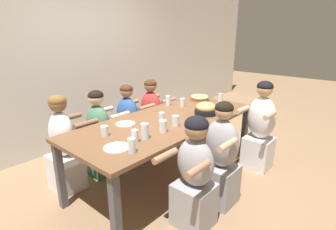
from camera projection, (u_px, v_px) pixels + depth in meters
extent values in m
plane|color=#896B4C|center=(168.00, 177.00, 3.29)|extent=(18.00, 18.00, 0.00)
cube|color=silver|center=(78.00, 42.00, 3.93)|extent=(10.00, 0.06, 3.20)
cube|color=brown|center=(168.00, 121.00, 3.06)|extent=(2.41, 1.01, 0.04)
cube|color=#4C4C51|center=(116.00, 214.00, 2.08)|extent=(0.07, 0.07, 0.73)
cube|color=#4C4C51|center=(244.00, 133.00, 3.73)|extent=(0.07, 0.07, 0.73)
cube|color=#4C4C51|center=(60.00, 175.00, 2.64)|extent=(0.07, 0.07, 0.73)
cube|color=#4C4C51|center=(193.00, 120.00, 4.28)|extent=(0.07, 0.07, 0.73)
cylinder|color=brown|center=(200.00, 99.00, 3.91)|extent=(0.30, 0.30, 0.02)
torus|color=#DBB26B|center=(200.00, 97.00, 3.90)|extent=(0.26, 0.26, 0.04)
cylinder|color=#E5C675|center=(200.00, 97.00, 3.90)|extent=(0.21, 0.21, 0.04)
cylinder|color=#9E4C38|center=(204.00, 96.00, 3.89)|extent=(0.02, 0.02, 0.01)
cylinder|color=#9E4C38|center=(196.00, 96.00, 3.91)|extent=(0.02, 0.02, 0.01)
cylinder|color=#9E4C38|center=(196.00, 97.00, 3.87)|extent=(0.02, 0.02, 0.01)
cylinder|color=#9E4C38|center=(196.00, 96.00, 3.91)|extent=(0.02, 0.02, 0.01)
cylinder|color=#9E4C38|center=(203.00, 97.00, 3.83)|extent=(0.02, 0.02, 0.01)
cylinder|color=black|center=(206.00, 112.00, 3.24)|extent=(0.28, 0.28, 0.05)
cylinder|color=black|center=(215.00, 107.00, 3.38)|extent=(0.13, 0.02, 0.02)
ellipsoid|color=tan|center=(206.00, 107.00, 3.22)|extent=(0.25, 0.25, 0.14)
cylinder|color=white|center=(117.00, 148.00, 2.30)|extent=(0.24, 0.24, 0.01)
cube|color=#B7B7BC|center=(117.00, 147.00, 2.29)|extent=(0.15, 0.10, 0.01)
cylinder|color=white|center=(126.00, 124.00, 2.88)|extent=(0.21, 0.21, 0.01)
cube|color=#B7B7BC|center=(126.00, 123.00, 2.88)|extent=(0.13, 0.09, 0.01)
cylinder|color=silver|center=(220.00, 98.00, 3.74)|extent=(0.06, 0.06, 0.14)
cylinder|color=black|center=(220.00, 100.00, 3.75)|extent=(0.06, 0.06, 0.08)
cylinder|color=silver|center=(135.00, 136.00, 2.41)|extent=(0.07, 0.07, 0.12)
cylinder|color=silver|center=(135.00, 138.00, 2.41)|extent=(0.06, 0.06, 0.08)
cylinder|color=silver|center=(182.00, 102.00, 3.56)|extent=(0.07, 0.07, 0.11)
cylinder|color=silver|center=(182.00, 104.00, 3.56)|extent=(0.06, 0.06, 0.08)
cylinder|color=silver|center=(105.00, 131.00, 2.56)|extent=(0.07, 0.07, 0.10)
cylinder|color=silver|center=(105.00, 133.00, 2.56)|extent=(0.06, 0.06, 0.06)
cylinder|color=silver|center=(163.00, 126.00, 2.65)|extent=(0.08, 0.08, 0.12)
cylinder|color=black|center=(163.00, 129.00, 2.66)|extent=(0.07, 0.07, 0.07)
cylinder|color=silver|center=(162.00, 118.00, 2.88)|extent=(0.07, 0.07, 0.13)
cylinder|color=black|center=(162.00, 120.00, 2.89)|extent=(0.06, 0.06, 0.09)
cylinder|color=silver|center=(176.00, 121.00, 2.82)|extent=(0.08, 0.08, 0.12)
cylinder|color=black|center=(176.00, 122.00, 2.82)|extent=(0.07, 0.07, 0.08)
cylinder|color=silver|center=(168.00, 101.00, 3.61)|extent=(0.07, 0.07, 0.13)
cylinder|color=black|center=(168.00, 102.00, 3.61)|extent=(0.06, 0.06, 0.10)
cylinder|color=silver|center=(132.00, 146.00, 2.19)|extent=(0.07, 0.07, 0.13)
cylinder|color=black|center=(132.00, 148.00, 2.20)|extent=(0.06, 0.06, 0.09)
cylinder|color=silver|center=(145.00, 131.00, 2.48)|extent=(0.08, 0.08, 0.15)
cylinder|color=black|center=(145.00, 133.00, 2.49)|extent=(0.07, 0.07, 0.11)
cube|color=#B22D2D|center=(151.00, 137.00, 4.00)|extent=(0.32, 0.34, 0.43)
ellipsoid|color=#B22D2D|center=(151.00, 108.00, 3.86)|extent=(0.24, 0.36, 0.49)
sphere|color=#9E7051|center=(150.00, 86.00, 3.76)|extent=(0.18, 0.18, 0.18)
ellipsoid|color=#422814|center=(150.00, 84.00, 3.75)|extent=(0.18, 0.18, 0.13)
cylinder|color=#9E7051|center=(152.00, 97.00, 4.09)|extent=(0.28, 0.06, 0.06)
cylinder|color=#9E7051|center=(169.00, 101.00, 3.88)|extent=(0.28, 0.06, 0.06)
cube|color=#2D5193|center=(129.00, 146.00, 3.68)|extent=(0.32, 0.34, 0.43)
ellipsoid|color=#2D5193|center=(127.00, 115.00, 3.54)|extent=(0.24, 0.36, 0.49)
sphere|color=#9E7051|center=(126.00, 91.00, 3.44)|extent=(0.17, 0.17, 0.17)
ellipsoid|color=#422814|center=(126.00, 89.00, 3.43)|extent=(0.17, 0.17, 0.12)
cylinder|color=#9E7051|center=(130.00, 103.00, 3.76)|extent=(0.28, 0.06, 0.06)
cylinder|color=#9E7051|center=(147.00, 107.00, 3.55)|extent=(0.28, 0.06, 0.06)
cube|color=#477556|center=(101.00, 157.00, 3.34)|extent=(0.32, 0.34, 0.43)
ellipsoid|color=#477556|center=(98.00, 124.00, 3.20)|extent=(0.24, 0.36, 0.48)
sphere|color=beige|center=(96.00, 98.00, 3.10)|extent=(0.18, 0.18, 0.18)
ellipsoid|color=black|center=(96.00, 95.00, 3.09)|extent=(0.18, 0.18, 0.13)
cylinder|color=beige|center=(103.00, 110.00, 3.43)|extent=(0.28, 0.06, 0.06)
cylinder|color=beige|center=(120.00, 115.00, 3.22)|extent=(0.28, 0.06, 0.06)
cube|color=#99999E|center=(194.00, 204.00, 2.44)|extent=(0.32, 0.34, 0.43)
ellipsoid|color=#99999E|center=(195.00, 162.00, 2.31)|extent=(0.24, 0.36, 0.45)
sphere|color=#9E7051|center=(196.00, 128.00, 2.21)|extent=(0.21, 0.21, 0.21)
ellipsoid|color=black|center=(197.00, 124.00, 2.20)|extent=(0.21, 0.21, 0.14)
cylinder|color=#9E7051|center=(198.00, 169.00, 2.03)|extent=(0.28, 0.06, 0.06)
cylinder|color=#9E7051|center=(165.00, 156.00, 2.24)|extent=(0.28, 0.06, 0.06)
cube|color=silver|center=(67.00, 172.00, 3.01)|extent=(0.32, 0.34, 0.43)
ellipsoid|color=silver|center=(62.00, 134.00, 2.86)|extent=(0.24, 0.36, 0.51)
sphere|color=brown|center=(58.00, 104.00, 2.76)|extent=(0.18, 0.18, 0.18)
ellipsoid|color=brown|center=(57.00, 101.00, 2.75)|extent=(0.19, 0.19, 0.13)
cylinder|color=brown|center=(70.00, 117.00, 3.09)|extent=(0.28, 0.06, 0.06)
cylinder|color=brown|center=(86.00, 124.00, 2.87)|extent=(0.28, 0.06, 0.06)
cube|color=silver|center=(258.00, 152.00, 3.48)|extent=(0.32, 0.34, 0.43)
ellipsoid|color=silver|center=(262.00, 117.00, 3.33)|extent=(0.24, 0.36, 0.56)
sphere|color=tan|center=(265.00, 89.00, 3.22)|extent=(0.19, 0.19, 0.19)
ellipsoid|color=black|center=(265.00, 86.00, 3.21)|extent=(0.20, 0.20, 0.14)
cylinder|color=tan|center=(270.00, 115.00, 3.04)|extent=(0.28, 0.06, 0.06)
cylinder|color=tan|center=(243.00, 110.00, 3.26)|extent=(0.28, 0.06, 0.06)
cube|color=#99999E|center=(219.00, 184.00, 2.77)|extent=(0.32, 0.34, 0.43)
ellipsoid|color=#99999E|center=(222.00, 143.00, 2.63)|extent=(0.24, 0.36, 0.51)
sphere|color=tan|center=(224.00, 111.00, 2.52)|extent=(0.18, 0.18, 0.18)
ellipsoid|color=black|center=(224.00, 108.00, 2.51)|extent=(0.18, 0.18, 0.12)
cylinder|color=tan|center=(228.00, 145.00, 2.34)|extent=(0.28, 0.06, 0.06)
cylinder|color=tan|center=(196.00, 135.00, 2.55)|extent=(0.28, 0.06, 0.06)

